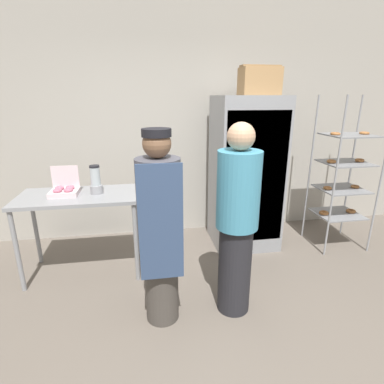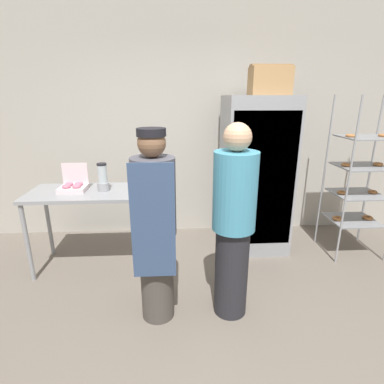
{
  "view_description": "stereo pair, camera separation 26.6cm",
  "coord_description": "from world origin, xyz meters",
  "px_view_note": "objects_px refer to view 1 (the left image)",
  "views": [
    {
      "loc": [
        -0.57,
        -1.73,
        1.81
      ],
      "look_at": [
        -0.15,
        0.77,
        1.0
      ],
      "focal_mm": 28.0,
      "sensor_mm": 36.0,
      "label": 1
    },
    {
      "loc": [
        -0.31,
        -1.76,
        1.81
      ],
      "look_at": [
        -0.15,
        0.77,
        1.0
      ],
      "focal_mm": 28.0,
      "sensor_mm": 36.0,
      "label": 2
    }
  ],
  "objects_px": {
    "baking_rack": "(343,176)",
    "cardboard_storage_box": "(260,81)",
    "blender_pitcher": "(96,181)",
    "person_baker": "(160,228)",
    "refrigerator": "(245,174)",
    "person_customer": "(237,222)",
    "donut_box": "(64,190)"
  },
  "relations": [
    {
      "from": "baking_rack",
      "to": "cardboard_storage_box",
      "type": "height_order",
      "value": "cardboard_storage_box"
    },
    {
      "from": "blender_pitcher",
      "to": "baking_rack",
      "type": "bearing_deg",
      "value": 2.6
    },
    {
      "from": "blender_pitcher",
      "to": "person_baker",
      "type": "height_order",
      "value": "person_baker"
    },
    {
      "from": "refrigerator",
      "to": "cardboard_storage_box",
      "type": "bearing_deg",
      "value": -53.36
    },
    {
      "from": "person_baker",
      "to": "person_customer",
      "type": "xyz_separation_m",
      "value": [
        0.63,
        0.02,
        0.0
      ]
    },
    {
      "from": "refrigerator",
      "to": "blender_pitcher",
      "type": "distance_m",
      "value": 1.75
    },
    {
      "from": "refrigerator",
      "to": "person_baker",
      "type": "bearing_deg",
      "value": -132.08
    },
    {
      "from": "cardboard_storage_box",
      "to": "person_customer",
      "type": "bearing_deg",
      "value": -116.37
    },
    {
      "from": "donut_box",
      "to": "person_baker",
      "type": "distance_m",
      "value": 1.25
    },
    {
      "from": "cardboard_storage_box",
      "to": "person_customer",
      "type": "xyz_separation_m",
      "value": [
        -0.56,
        -1.13,
        -1.14
      ]
    },
    {
      "from": "refrigerator",
      "to": "cardboard_storage_box",
      "type": "height_order",
      "value": "cardboard_storage_box"
    },
    {
      "from": "donut_box",
      "to": "blender_pitcher",
      "type": "height_order",
      "value": "blender_pitcher"
    },
    {
      "from": "cardboard_storage_box",
      "to": "person_baker",
      "type": "relative_size",
      "value": 0.27
    },
    {
      "from": "baking_rack",
      "to": "blender_pitcher",
      "type": "distance_m",
      "value": 2.86
    },
    {
      "from": "baking_rack",
      "to": "blender_pitcher",
      "type": "bearing_deg",
      "value": -177.4
    },
    {
      "from": "baking_rack",
      "to": "refrigerator",
      "type": "bearing_deg",
      "value": 168.07
    },
    {
      "from": "donut_box",
      "to": "cardboard_storage_box",
      "type": "relative_size",
      "value": 0.64
    },
    {
      "from": "person_customer",
      "to": "refrigerator",
      "type": "bearing_deg",
      "value": 67.99
    },
    {
      "from": "donut_box",
      "to": "baking_rack",
      "type": "bearing_deg",
      "value": 2.25
    },
    {
      "from": "donut_box",
      "to": "person_baker",
      "type": "bearing_deg",
      "value": -44.52
    },
    {
      "from": "refrigerator",
      "to": "baking_rack",
      "type": "xyz_separation_m",
      "value": [
        1.15,
        -0.24,
        -0.02
      ]
    },
    {
      "from": "baking_rack",
      "to": "donut_box",
      "type": "distance_m",
      "value": 3.17
    },
    {
      "from": "refrigerator",
      "to": "blender_pitcher",
      "type": "relative_size",
      "value": 6.27
    },
    {
      "from": "cardboard_storage_box",
      "to": "person_baker",
      "type": "height_order",
      "value": "cardboard_storage_box"
    },
    {
      "from": "refrigerator",
      "to": "person_baker",
      "type": "relative_size",
      "value": 1.14
    },
    {
      "from": "baking_rack",
      "to": "person_customer",
      "type": "relative_size",
      "value": 1.12
    },
    {
      "from": "refrigerator",
      "to": "person_baker",
      "type": "height_order",
      "value": "refrigerator"
    },
    {
      "from": "baking_rack",
      "to": "person_customer",
      "type": "distance_m",
      "value": 1.92
    },
    {
      "from": "donut_box",
      "to": "blender_pitcher",
      "type": "xyz_separation_m",
      "value": [
        0.31,
        -0.01,
        0.08
      ]
    },
    {
      "from": "person_baker",
      "to": "person_customer",
      "type": "height_order",
      "value": "person_customer"
    },
    {
      "from": "person_customer",
      "to": "baking_rack",
      "type": "bearing_deg",
      "value": 30.88
    },
    {
      "from": "refrigerator",
      "to": "donut_box",
      "type": "height_order",
      "value": "refrigerator"
    }
  ]
}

